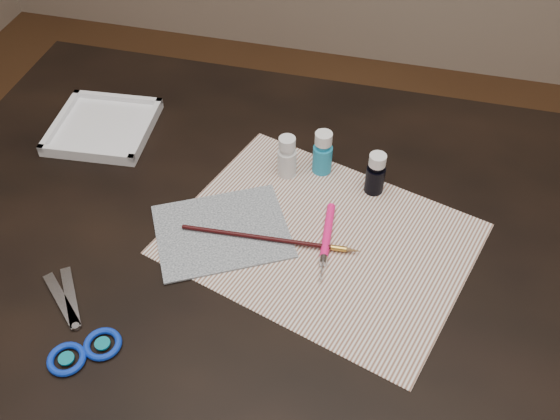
% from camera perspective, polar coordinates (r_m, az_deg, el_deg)
% --- Properties ---
extents(table, '(1.30, 0.90, 0.75)m').
position_cam_1_polar(table, '(1.34, 0.00, -12.76)').
color(table, black).
rests_on(table, ground).
extents(paper, '(0.55, 0.48, 0.00)m').
position_cam_1_polar(paper, '(1.02, 3.76, -2.64)').
color(paper, white).
rests_on(paper, table).
extents(canvas, '(0.27, 0.25, 0.00)m').
position_cam_1_polar(canvas, '(1.04, -5.33, -1.93)').
color(canvas, black).
rests_on(canvas, paper).
extents(paint_bottle_white, '(0.04, 0.04, 0.08)m').
position_cam_1_polar(paint_bottle_white, '(1.11, 0.64, 4.91)').
color(paint_bottle_white, silver).
rests_on(paint_bottle_white, table).
extents(paint_bottle_cyan, '(0.04, 0.04, 0.09)m').
position_cam_1_polar(paint_bottle_cyan, '(1.11, 3.93, 5.26)').
color(paint_bottle_cyan, '#1E8EB8').
rests_on(paint_bottle_cyan, table).
extents(paint_bottle_navy, '(0.04, 0.04, 0.08)m').
position_cam_1_polar(paint_bottle_navy, '(1.09, 8.74, 3.31)').
color(paint_bottle_navy, black).
rests_on(paint_bottle_navy, table).
extents(paintbrush, '(0.30, 0.03, 0.01)m').
position_cam_1_polar(paintbrush, '(1.01, -0.88, -2.65)').
color(paintbrush, black).
rests_on(paintbrush, canvas).
extents(craft_knife, '(0.03, 0.17, 0.01)m').
position_cam_1_polar(craft_knife, '(1.01, 4.22, -3.00)').
color(craft_knife, '#FF1776').
rests_on(craft_knife, paper).
extents(scissors, '(0.23, 0.22, 0.01)m').
position_cam_1_polar(scissors, '(0.97, -18.89, -9.40)').
color(scissors, silver).
rests_on(scissors, table).
extents(palette_tray, '(0.20, 0.20, 0.02)m').
position_cam_1_polar(palette_tray, '(1.27, -15.86, 7.38)').
color(palette_tray, white).
rests_on(palette_tray, table).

